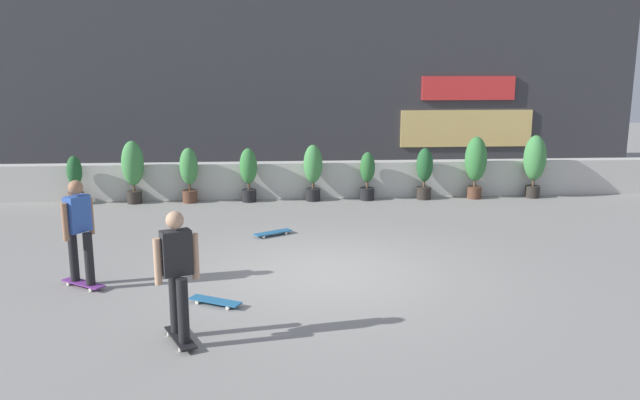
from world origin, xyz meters
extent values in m
plane|color=gray|center=(0.00, 0.00, 0.00)|extent=(48.00, 48.00, 0.00)
cube|color=beige|center=(0.00, 6.00, 0.45)|extent=(18.00, 0.40, 0.90)
cube|color=#38383D|center=(0.00, 10.00, 3.25)|extent=(20.00, 2.00, 6.50)
cube|color=#F23333|center=(4.92, 8.96, 2.60)|extent=(2.80, 0.08, 0.70)
cube|color=#F2CC72|center=(4.92, 8.97, 1.40)|extent=(4.00, 0.06, 1.10)
cylinder|color=brown|center=(-5.68, 5.55, 0.15)|extent=(0.36, 0.36, 0.30)
cylinder|color=brown|center=(-5.68, 5.55, 0.38)|extent=(0.06, 0.06, 0.15)
ellipsoid|color=#235B2D|center=(-5.68, 5.55, 0.82)|extent=(0.36, 0.36, 0.73)
cylinder|color=#2D2823|center=(-4.28, 5.55, 0.15)|extent=(0.36, 0.36, 0.30)
cylinder|color=brown|center=(-4.28, 5.55, 0.38)|extent=(0.06, 0.06, 0.15)
ellipsoid|color=#428C47|center=(-4.28, 5.55, 0.99)|extent=(0.53, 0.53, 1.09)
cylinder|color=brown|center=(-2.94, 5.55, 0.15)|extent=(0.36, 0.36, 0.30)
cylinder|color=brown|center=(-2.94, 5.55, 0.38)|extent=(0.06, 0.06, 0.15)
ellipsoid|color=#428C47|center=(-2.94, 5.55, 0.90)|extent=(0.44, 0.44, 0.90)
cylinder|color=black|center=(-1.49, 5.55, 0.15)|extent=(0.36, 0.36, 0.30)
cylinder|color=brown|center=(-1.49, 5.55, 0.38)|extent=(0.06, 0.06, 0.15)
ellipsoid|color=#387F3D|center=(-1.49, 5.55, 0.89)|extent=(0.43, 0.43, 0.88)
cylinder|color=black|center=(0.10, 5.55, 0.15)|extent=(0.36, 0.36, 0.30)
cylinder|color=brown|center=(0.10, 5.55, 0.38)|extent=(0.06, 0.06, 0.15)
ellipsoid|color=#428C47|center=(0.10, 5.55, 0.93)|extent=(0.46, 0.46, 0.95)
cylinder|color=black|center=(1.46, 5.55, 0.15)|extent=(0.36, 0.36, 0.30)
cylinder|color=brown|center=(1.46, 5.55, 0.38)|extent=(0.06, 0.06, 0.15)
ellipsoid|color=#2D6B33|center=(1.46, 5.55, 0.83)|extent=(0.37, 0.37, 0.76)
cylinder|color=#2D2823|center=(2.89, 5.55, 0.15)|extent=(0.36, 0.36, 0.30)
cylinder|color=brown|center=(2.89, 5.55, 0.38)|extent=(0.06, 0.06, 0.15)
ellipsoid|color=#235B2D|center=(2.89, 5.55, 0.87)|extent=(0.41, 0.41, 0.84)
cylinder|color=brown|center=(4.19, 5.55, 0.15)|extent=(0.36, 0.36, 0.30)
cylinder|color=brown|center=(4.19, 5.55, 0.38)|extent=(0.06, 0.06, 0.15)
ellipsoid|color=#387F3D|center=(4.19, 5.55, 1.01)|extent=(0.55, 0.55, 1.12)
cylinder|color=#2D2823|center=(5.70, 5.55, 0.15)|extent=(0.36, 0.36, 0.30)
cylinder|color=brown|center=(5.70, 5.55, 0.38)|extent=(0.06, 0.06, 0.15)
ellipsoid|color=#428C47|center=(5.70, 5.55, 1.02)|extent=(0.56, 0.56, 1.14)
cube|color=#72338C|center=(-3.83, -0.49, 0.07)|extent=(0.77, 0.63, 0.02)
cylinder|color=silver|center=(-3.57, -0.58, 0.03)|extent=(0.06, 0.06, 0.06)
cylinder|color=silver|center=(-3.67, -0.71, 0.03)|extent=(0.06, 0.06, 0.06)
cylinder|color=silver|center=(-4.00, -0.27, 0.03)|extent=(0.06, 0.06, 0.06)
cylinder|color=silver|center=(-4.09, -0.40, 0.03)|extent=(0.06, 0.06, 0.06)
cylinder|color=black|center=(-3.69, -0.59, 0.49)|extent=(0.14, 0.14, 0.82)
cylinder|color=black|center=(-3.98, -0.39, 0.49)|extent=(0.14, 0.14, 0.82)
cube|color=#3359B2|center=(-3.83, -0.49, 1.18)|extent=(0.37, 0.41, 0.56)
sphere|color=#9E7051|center=(-3.83, -0.49, 1.59)|extent=(0.22, 0.22, 0.22)
cylinder|color=#9E7051|center=(-3.70, -0.30, 1.10)|extent=(0.09, 0.09, 0.58)
cylinder|color=#9E7051|center=(-3.97, -0.68, 1.10)|extent=(0.09, 0.09, 0.58)
cube|color=black|center=(-2.04, -2.63, 0.07)|extent=(0.51, 0.81, 0.02)
cylinder|color=silver|center=(-1.86, -2.84, 0.03)|extent=(0.05, 0.06, 0.06)
cylinder|color=silver|center=(-2.00, -2.90, 0.03)|extent=(0.05, 0.06, 0.06)
cylinder|color=silver|center=(-2.07, -2.36, 0.03)|extent=(0.05, 0.06, 0.06)
cylinder|color=silver|center=(-2.22, -2.43, 0.03)|extent=(0.05, 0.06, 0.06)
cylinder|color=black|center=(-1.96, -2.80, 0.49)|extent=(0.14, 0.14, 0.82)
cylinder|color=black|center=(-2.11, -2.47, 0.49)|extent=(0.14, 0.14, 0.82)
cube|color=#262628|center=(-2.04, -2.63, 1.18)|extent=(0.41, 0.33, 0.56)
sphere|color=tan|center=(-2.04, -2.63, 1.59)|extent=(0.22, 0.22, 0.22)
cylinder|color=tan|center=(-1.82, -2.54, 1.10)|extent=(0.09, 0.09, 0.58)
cylinder|color=tan|center=(-2.25, -2.73, 1.10)|extent=(0.09, 0.09, 0.58)
cube|color=#266699|center=(-1.71, -1.39, 0.07)|extent=(0.80, 0.56, 0.02)
cylinder|color=silver|center=(-1.98, -1.34, 0.03)|extent=(0.06, 0.05, 0.06)
cylinder|color=silver|center=(-1.90, -1.19, 0.03)|extent=(0.06, 0.05, 0.06)
cylinder|color=silver|center=(-1.52, -1.58, 0.03)|extent=(0.06, 0.05, 0.06)
cylinder|color=silver|center=(-1.45, -1.44, 0.03)|extent=(0.06, 0.05, 0.06)
cube|color=#266699|center=(-0.89, 2.33, 0.07)|extent=(0.79, 0.58, 0.02)
cylinder|color=silver|center=(-0.71, 2.53, 0.03)|extent=(0.06, 0.05, 0.06)
cylinder|color=silver|center=(-0.63, 2.39, 0.03)|extent=(0.06, 0.05, 0.06)
cylinder|color=silver|center=(-1.16, 2.26, 0.03)|extent=(0.06, 0.05, 0.06)
cylinder|color=silver|center=(-1.08, 2.12, 0.03)|extent=(0.06, 0.05, 0.06)
camera|label=1|loc=(-0.80, -10.41, 3.52)|focal=36.82mm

